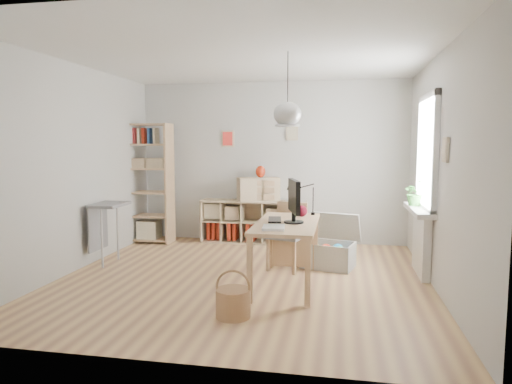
% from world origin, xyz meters
% --- Properties ---
extents(ground, '(4.50, 4.50, 0.00)m').
position_xyz_m(ground, '(0.00, 0.00, 0.00)').
color(ground, tan).
rests_on(ground, ground).
extents(room_shell, '(4.50, 4.50, 4.50)m').
position_xyz_m(room_shell, '(0.55, -0.15, 2.00)').
color(room_shell, silver).
rests_on(room_shell, ground).
extents(window_unit, '(0.07, 1.16, 1.46)m').
position_xyz_m(window_unit, '(2.23, 0.60, 1.55)').
color(window_unit, white).
rests_on(window_unit, ground).
extents(radiator, '(0.10, 0.80, 0.80)m').
position_xyz_m(radiator, '(2.19, 0.60, 0.40)').
color(radiator, silver).
rests_on(radiator, ground).
extents(windowsill, '(0.22, 1.20, 0.06)m').
position_xyz_m(windowsill, '(2.14, 0.60, 0.83)').
color(windowsill, white).
rests_on(windowsill, radiator).
extents(desk, '(0.70, 1.50, 0.75)m').
position_xyz_m(desk, '(0.55, -0.15, 0.66)').
color(desk, tan).
rests_on(desk, ground).
extents(cube_shelf, '(1.40, 0.38, 0.72)m').
position_xyz_m(cube_shelf, '(-0.47, 2.08, 0.30)').
color(cube_shelf, tan).
rests_on(cube_shelf, ground).
extents(tall_bookshelf, '(0.80, 0.38, 2.00)m').
position_xyz_m(tall_bookshelf, '(-2.04, 1.80, 1.09)').
color(tall_bookshelf, tan).
rests_on(tall_bookshelf, ground).
extents(side_table, '(0.40, 0.55, 0.85)m').
position_xyz_m(side_table, '(-2.04, 0.35, 0.67)').
color(side_table, gray).
rests_on(side_table, ground).
extents(chair, '(0.53, 0.53, 0.88)m').
position_xyz_m(chair, '(0.49, 0.56, 0.50)').
color(chair, gray).
rests_on(chair, ground).
extents(wicker_basket, '(0.34, 0.34, 0.47)m').
position_xyz_m(wicker_basket, '(0.17, -1.26, 0.15)').
color(wicker_basket, olive).
rests_on(wicker_basket, ground).
extents(storage_chest, '(0.83, 0.89, 0.70)m').
position_xyz_m(storage_chest, '(1.04, 0.77, 0.23)').
color(storage_chest, silver).
rests_on(storage_chest, ground).
extents(monitor, '(0.23, 0.57, 0.50)m').
position_xyz_m(monitor, '(0.64, -0.19, 1.03)').
color(monitor, black).
rests_on(monitor, desk).
extents(keyboard, '(0.21, 0.42, 0.02)m').
position_xyz_m(keyboard, '(0.40, -0.06, 0.76)').
color(keyboard, black).
rests_on(keyboard, desk).
extents(task_lamp, '(0.36, 0.13, 0.38)m').
position_xyz_m(task_lamp, '(0.64, 0.42, 1.01)').
color(task_lamp, black).
rests_on(task_lamp, desk).
extents(yarn_ball, '(0.14, 0.14, 0.14)m').
position_xyz_m(yarn_ball, '(0.69, 0.31, 0.82)').
color(yarn_ball, '#480918').
rests_on(yarn_ball, desk).
extents(paper_tray, '(0.26, 0.31, 0.03)m').
position_xyz_m(paper_tray, '(0.46, -0.60, 0.76)').
color(paper_tray, white).
rests_on(paper_tray, desk).
extents(drawer_chest, '(0.74, 0.55, 0.39)m').
position_xyz_m(drawer_chest, '(-0.19, 2.04, 0.91)').
color(drawer_chest, tan).
rests_on(drawer_chest, cube_shelf).
extents(red_vase, '(0.16, 0.16, 0.20)m').
position_xyz_m(red_vase, '(-0.15, 2.04, 1.20)').
color(red_vase, '#9D220D').
rests_on(red_vase, drawer_chest).
extents(potted_plant, '(0.38, 0.35, 0.33)m').
position_xyz_m(potted_plant, '(2.12, 0.79, 1.03)').
color(potted_plant, '#31712A').
rests_on(potted_plant, windowsill).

